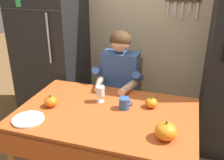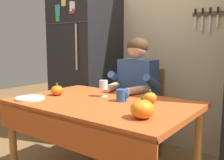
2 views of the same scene
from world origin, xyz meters
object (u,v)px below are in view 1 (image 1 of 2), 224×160
object	(u,v)px
dining_table	(105,122)
seated_person	(118,83)
wine_glass	(100,92)
pumpkin_small	(51,102)
coffee_mug	(124,103)
refrigerator	(52,51)
pumpkin_medium	(166,131)
chair_behind_person	(123,95)
pumpkin_large	(151,103)
serving_tray	(28,119)

from	to	relation	value
dining_table	seated_person	distance (m)	0.61
dining_table	seated_person	xyz separation A→B (m)	(-0.07, 0.60, 0.08)
wine_glass	pumpkin_small	size ratio (longest dim) A/B	1.29
wine_glass	coffee_mug	bearing A→B (deg)	-13.49
refrigerator	pumpkin_small	bearing A→B (deg)	-61.76
wine_glass	pumpkin_medium	distance (m)	0.69
dining_table	chair_behind_person	size ratio (longest dim) A/B	1.51
coffee_mug	wine_glass	distance (m)	0.23
seated_person	pumpkin_large	size ratio (longest dim) A/B	12.18
refrigerator	serving_tray	bearing A→B (deg)	-69.29
pumpkin_large	pumpkin_small	distance (m)	0.82
seated_person	wine_glass	distance (m)	0.45
pumpkin_large	refrigerator	bearing A→B (deg)	151.72
wine_glass	serving_tray	size ratio (longest dim) A/B	0.60
dining_table	coffee_mug	size ratio (longest dim) A/B	12.36
serving_tray	pumpkin_medium	bearing A→B (deg)	4.28
seated_person	pumpkin_large	world-z (taller)	seated_person
seated_person	pumpkin_medium	world-z (taller)	seated_person
seated_person	coffee_mug	world-z (taller)	seated_person
pumpkin_medium	pumpkin_small	size ratio (longest dim) A/B	1.34
refrigerator	chair_behind_person	size ratio (longest dim) A/B	1.94
dining_table	coffee_mug	bearing A→B (deg)	41.87
serving_tray	wine_glass	bearing A→B (deg)	46.52
wine_glass	pumpkin_small	world-z (taller)	wine_glass
pumpkin_small	pumpkin_medium	bearing A→B (deg)	-9.83
refrigerator	serving_tray	world-z (taller)	refrigerator
refrigerator	serving_tray	xyz separation A→B (m)	(0.44, -1.15, -0.15)
pumpkin_large	chair_behind_person	bearing A→B (deg)	123.44
chair_behind_person	wine_glass	distance (m)	0.71
wine_glass	serving_tray	bearing A→B (deg)	-133.48
pumpkin_small	chair_behind_person	bearing A→B (deg)	64.73
chair_behind_person	pumpkin_large	size ratio (longest dim) A/B	9.10
refrigerator	wine_glass	world-z (taller)	refrigerator
wine_glass	serving_tray	xyz separation A→B (m)	(-0.41, -0.44, -0.09)
refrigerator	dining_table	distance (m)	1.32
dining_table	serving_tray	distance (m)	0.59
coffee_mug	seated_person	bearing A→B (deg)	111.27
pumpkin_medium	chair_behind_person	bearing A→B (deg)	119.15
refrigerator	seated_person	world-z (taller)	refrigerator
seated_person	serving_tray	distance (m)	0.98
coffee_mug	pumpkin_large	size ratio (longest dim) A/B	1.11
coffee_mug	serving_tray	distance (m)	0.74
pumpkin_medium	serving_tray	xyz separation A→B (m)	(-1.00, -0.07, -0.05)
pumpkin_large	serving_tray	bearing A→B (deg)	-150.86
pumpkin_large	serving_tray	size ratio (longest dim) A/B	0.44
chair_behind_person	coffee_mug	world-z (taller)	chair_behind_person
seated_person	pumpkin_medium	xyz separation A→B (m)	(0.55, -0.80, 0.06)
pumpkin_small	serving_tray	world-z (taller)	pumpkin_small
seated_person	coffee_mug	bearing A→B (deg)	-68.73
dining_table	pumpkin_medium	size ratio (longest dim) A/B	9.64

